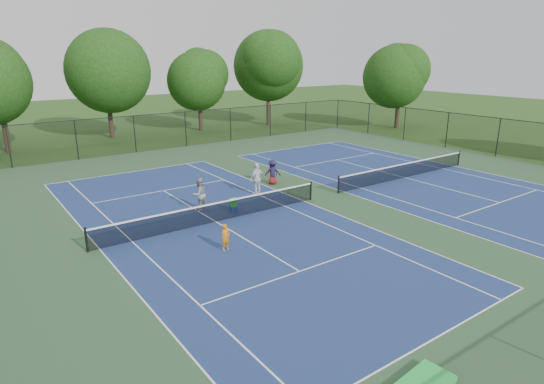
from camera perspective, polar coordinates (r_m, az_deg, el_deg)
ground at (r=25.94m, az=6.63°, el=-0.57°), size 140.00×140.00×0.00m
court_pad at (r=25.94m, az=6.63°, el=-0.56°), size 36.00×36.00×0.01m
tennis_court_left at (r=22.05m, az=-7.04°, el=-3.52°), size 12.00×23.83×1.07m
tennis_court_right at (r=30.90m, az=16.33°, el=1.90°), size 12.00×23.83×1.07m
perimeter_fence at (r=25.51m, az=6.75°, el=2.86°), size 36.08×36.08×3.02m
tree_back_b at (r=46.04m, az=-20.21°, el=14.52°), size 7.60×7.60×10.03m
tree_back_c at (r=48.44m, az=-9.18°, el=14.06°), size 6.00×6.00×8.40m
tree_back_d at (r=51.66m, az=-0.48°, el=15.93°), size 7.80×7.80×10.37m
tree_side_e at (r=51.20m, az=15.83°, el=14.16°), size 6.60×6.60×8.87m
child_player at (r=18.78m, az=-5.84°, el=-5.67°), size 0.45×0.34×1.14m
instructor at (r=23.57m, az=-9.11°, el=-0.27°), size 0.94×0.78×1.73m
bystander_a at (r=25.99m, az=-1.88°, el=1.67°), size 1.12×0.59×1.83m
bystander_b at (r=28.01m, az=0.08°, el=2.51°), size 1.15×1.04×1.55m
bystander_c at (r=28.06m, az=0.06°, el=2.44°), size 0.76×0.54×1.46m
ball_crate at (r=23.38m, az=-4.86°, el=-2.11°), size 0.39×0.34×0.30m
ball_hopper at (r=23.27m, az=-4.89°, el=-1.29°), size 0.39×0.35×0.41m
green_tarp at (r=12.52m, az=18.62°, el=-21.84°), size 1.58×1.04×0.18m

